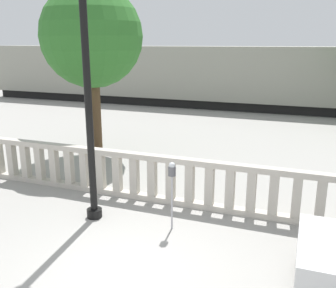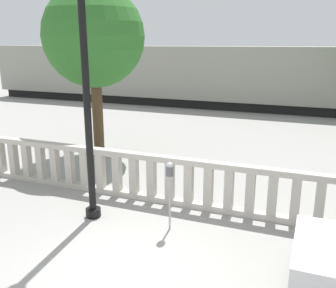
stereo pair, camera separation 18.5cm
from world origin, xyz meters
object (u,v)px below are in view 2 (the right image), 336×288
(train_near, at_px, (191,75))
(tree_left, at_px, (94,37))
(lamppost, at_px, (86,91))
(parking_meter, at_px, (170,176))

(train_near, height_order, tree_left, tree_left)
(train_near, bearing_deg, lamppost, -79.53)
(parking_meter, xyz_separation_m, train_near, (-4.84, 15.99, 0.72))
(parking_meter, height_order, tree_left, tree_left)
(lamppost, xyz_separation_m, parking_meter, (1.87, 0.10, -1.70))
(parking_meter, height_order, train_near, train_near)
(parking_meter, bearing_deg, train_near, 106.85)
(lamppost, distance_m, parking_meter, 2.53)
(parking_meter, distance_m, train_near, 16.72)
(train_near, bearing_deg, parking_meter, -73.15)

